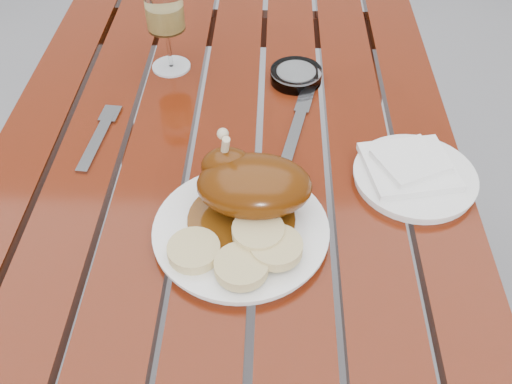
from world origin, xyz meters
TOP-DOWN VIEW (x-y plane):
  - ground at (0.00, 0.00)m, footprint 60.00×60.00m
  - table at (0.00, 0.00)m, footprint 0.80×1.20m
  - dinner_plate at (0.04, -0.19)m, footprint 0.33×0.33m
  - roast_duck at (0.05, -0.15)m, footprint 0.18×0.16m
  - bread_dumplings at (0.04, -0.24)m, footprint 0.19×0.13m
  - wine_glass at (-0.13, 0.25)m, footprint 0.10×0.10m
  - side_plate at (0.31, -0.07)m, footprint 0.23×0.23m
  - napkin at (0.30, -0.06)m, footprint 0.16×0.15m
  - ashtray at (0.12, 0.21)m, footprint 0.13×0.13m
  - fork at (-0.22, 0.01)m, footprint 0.04×0.17m
  - knife at (0.12, 0.06)m, footprint 0.06×0.20m

SIDE VIEW (x-z plane):
  - ground at x=0.00m, z-range 0.00..0.00m
  - table at x=0.00m, z-range 0.00..0.75m
  - fork at x=-0.22m, z-range 0.75..0.76m
  - knife at x=0.12m, z-range 0.75..0.76m
  - side_plate at x=0.31m, z-range 0.75..0.77m
  - dinner_plate at x=0.04m, z-range 0.75..0.77m
  - ashtray at x=0.12m, z-range 0.75..0.78m
  - napkin at x=0.30m, z-range 0.77..0.78m
  - bread_dumplings at x=0.04m, z-range 0.77..0.80m
  - roast_duck at x=0.05m, z-range 0.75..0.87m
  - wine_glass at x=-0.13m, z-range 0.75..0.93m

